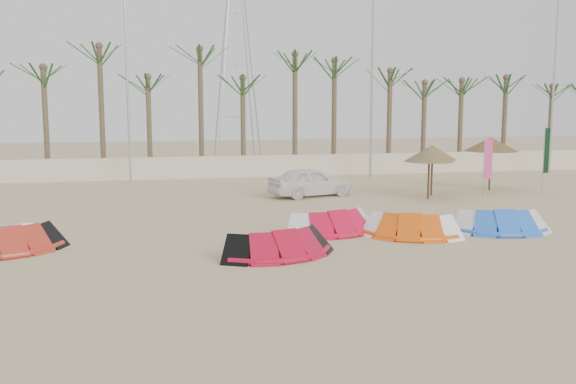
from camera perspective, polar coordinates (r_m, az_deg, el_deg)
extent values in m
plane|color=tan|center=(17.67, 4.04, -6.84)|extent=(120.00, 120.00, 0.00)
cube|color=beige|center=(38.89, -4.87, 2.26)|extent=(60.00, 0.30, 1.30)
cylinder|color=brown|center=(39.94, -10.91, 6.04)|extent=(0.32, 0.32, 6.50)
ellipsoid|color=#194719|center=(39.97, -11.04, 10.70)|extent=(4.00, 4.00, 2.40)
cylinder|color=brown|center=(41.35, 3.16, 6.23)|extent=(0.32, 0.32, 6.50)
ellipsoid|color=#194719|center=(41.37, 3.19, 10.73)|extent=(4.00, 4.00, 2.40)
cylinder|color=brown|center=(44.99, 15.63, 6.09)|extent=(0.32, 0.32, 6.50)
ellipsoid|color=#194719|center=(45.01, 15.79, 10.23)|extent=(4.00, 4.00, 2.40)
cylinder|color=brown|center=(49.19, 23.97, 5.84)|extent=(0.32, 0.32, 6.50)
ellipsoid|color=#194719|center=(49.21, 24.19, 9.62)|extent=(4.00, 4.00, 2.40)
cylinder|color=#A5A8AD|center=(36.45, -14.09, 9.31)|extent=(0.14, 0.14, 11.00)
cylinder|color=#A5A8AD|center=(38.58, 7.46, 9.39)|extent=(0.14, 0.14, 11.00)
cylinder|color=#A5A8AD|center=(44.02, 22.55, 8.67)|extent=(0.14, 0.14, 11.00)
cube|color=white|center=(21.67, -21.88, -3.95)|extent=(0.79, 1.19, 0.40)
cylinder|color=#B12F1D|center=(21.16, -23.61, -4.74)|extent=(2.93, 1.49, 0.20)
cube|color=black|center=(20.98, -19.79, -4.22)|extent=(1.00, 1.25, 0.40)
cylinder|color=#B00C26|center=(18.92, -0.74, -5.51)|extent=(3.14, 1.23, 0.20)
cube|color=black|center=(18.76, -5.20, -5.18)|extent=(0.92, 1.23, 0.40)
cube|color=black|center=(19.31, 3.48, -4.79)|extent=(0.92, 1.23, 0.40)
cylinder|color=red|center=(22.25, 4.09, -3.48)|extent=(3.08, 1.07, 0.20)
cube|color=silver|center=(21.97, 0.45, -3.20)|extent=(0.88, 1.22, 0.40)
cube|color=silver|center=(22.74, 7.46, -2.89)|extent=(0.88, 1.22, 0.40)
cylinder|color=#EB540B|center=(21.98, 10.83, -3.74)|extent=(2.74, 1.55, 0.20)
cube|color=white|center=(21.56, 7.44, -3.49)|extent=(1.04, 1.25, 0.40)
cube|color=white|center=(22.58, 13.89, -3.13)|extent=(1.04, 1.25, 0.40)
cylinder|color=blue|center=(23.50, 18.47, -3.25)|extent=(2.99, 0.75, 0.20)
cube|color=silver|center=(22.92, 15.44, -3.03)|extent=(0.79, 1.19, 0.40)
cube|color=silver|center=(24.27, 21.13, -2.68)|extent=(0.79, 1.19, 0.40)
cylinder|color=#4C331E|center=(30.79, 12.40, 1.58)|extent=(0.10, 0.10, 2.35)
cone|color=olive|center=(30.71, 12.45, 3.30)|extent=(2.34, 2.34, 0.70)
cylinder|color=#4C331E|center=(31.98, 12.67, 1.80)|extent=(0.10, 0.10, 2.35)
cone|color=olive|center=(31.89, 12.72, 3.46)|extent=(2.33, 2.33, 0.70)
cylinder|color=#4C331E|center=(34.58, 17.53, 2.31)|extent=(0.10, 0.10, 2.63)
cone|color=brown|center=(34.50, 17.60, 4.07)|extent=(2.73, 2.73, 0.70)
cylinder|color=#A5A8AD|center=(31.92, 17.02, 2.16)|extent=(0.04, 0.04, 2.93)
cube|color=#DF3C7D|center=(32.00, 17.39, 2.79)|extent=(0.42, 0.03, 1.91)
cylinder|color=#A5A8AD|center=(34.23, 21.75, 2.74)|extent=(0.04, 0.04, 3.44)
cube|color=black|center=(34.32, 22.10, 3.42)|extent=(0.40, 0.17, 2.23)
imported|color=white|center=(30.91, 1.99, 0.90)|extent=(4.42, 2.75, 1.40)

